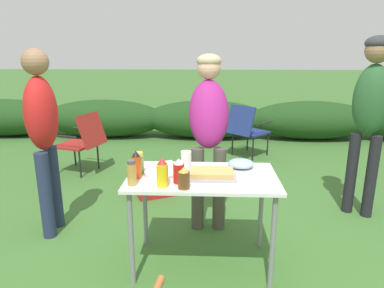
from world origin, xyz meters
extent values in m
plane|color=#3D6B2D|center=(0.00, 0.00, 0.00)|extent=(60.00, 60.00, 0.00)
ellipsoid|color=#1E4219|center=(-4.00, 4.12, 0.36)|extent=(2.40, 0.90, 0.72)
ellipsoid|color=#1E4219|center=(-2.00, 4.12, 0.36)|extent=(2.40, 0.90, 0.72)
ellipsoid|color=#1E4219|center=(0.00, 4.12, 0.36)|extent=(2.40, 0.90, 0.72)
ellipsoid|color=#1E4219|center=(2.00, 4.12, 0.36)|extent=(2.40, 0.90, 0.72)
cube|color=white|center=(0.00, 0.00, 0.73)|extent=(1.10, 0.64, 0.02)
cylinder|color=gray|center=(-0.49, -0.27, 0.36)|extent=(0.04, 0.04, 0.71)
cylinder|color=gray|center=(0.49, -0.27, 0.36)|extent=(0.04, 0.04, 0.71)
cylinder|color=gray|center=(-0.49, 0.27, 0.36)|extent=(0.04, 0.04, 0.71)
cylinder|color=gray|center=(0.49, 0.27, 0.36)|extent=(0.04, 0.04, 0.71)
cube|color=#9E9EA3|center=(0.07, -0.04, 0.75)|extent=(0.35, 0.23, 0.02)
cube|color=tan|center=(0.07, -0.04, 0.78)|extent=(0.31, 0.19, 0.04)
cylinder|color=white|center=(-0.31, 0.00, 0.75)|extent=(0.25, 0.25, 0.03)
ellipsoid|color=#99B2CC|center=(0.30, 0.20, 0.77)|extent=(0.20, 0.20, 0.07)
cylinder|color=white|center=(-0.13, 0.13, 0.81)|extent=(0.08, 0.08, 0.15)
cylinder|color=#CC4214|center=(-0.47, -0.07, 0.82)|extent=(0.07, 0.07, 0.16)
cone|color=black|center=(-0.47, -0.07, 0.92)|extent=(0.06, 0.06, 0.05)
cylinder|color=brown|center=(-0.12, -0.25, 0.80)|extent=(0.08, 0.08, 0.12)
cone|color=gold|center=(-0.12, -0.25, 0.87)|extent=(0.07, 0.07, 0.03)
cylinder|color=yellow|center=(-0.27, -0.22, 0.82)|extent=(0.08, 0.08, 0.16)
cone|color=red|center=(-0.27, -0.22, 0.92)|extent=(0.07, 0.07, 0.04)
cylinder|color=red|center=(-0.16, -0.15, 0.81)|extent=(0.08, 0.08, 0.14)
cone|color=white|center=(-0.16, -0.15, 0.90)|extent=(0.07, 0.07, 0.04)
cylinder|color=#B2893D|center=(-0.48, -0.21, 0.82)|extent=(0.06, 0.06, 0.15)
cylinder|color=#4C4C4C|center=(-0.48, -0.21, 0.90)|extent=(0.06, 0.06, 0.03)
cylinder|color=olive|center=(-0.48, 0.03, 0.81)|extent=(0.08, 0.08, 0.14)
cylinder|color=#D1CC47|center=(-0.48, 0.03, 0.89)|extent=(0.07, 0.07, 0.02)
cylinder|color=#4C473D|center=(-0.05, 0.57, 0.39)|extent=(0.12, 0.12, 0.79)
cylinder|color=#4C473D|center=(0.15, 0.57, 0.39)|extent=(0.12, 0.12, 0.79)
ellipsoid|color=#931E70|center=(0.04, 0.69, 1.08)|extent=(0.38, 0.49, 0.69)
sphere|color=#DBAD89|center=(0.04, 0.81, 1.48)|extent=(0.22, 0.22, 0.22)
ellipsoid|color=tan|center=(0.04, 0.81, 1.54)|extent=(0.23, 0.23, 0.13)
cylinder|color=black|center=(1.51, 0.99, 0.42)|extent=(0.11, 0.11, 0.84)
cylinder|color=black|center=(1.66, 0.89, 0.42)|extent=(0.11, 0.11, 0.84)
ellipsoid|color=#28562D|center=(1.59, 0.94, 1.18)|extent=(0.41, 0.38, 0.68)
sphere|color=#936B4C|center=(1.59, 0.94, 1.64)|extent=(0.23, 0.23, 0.23)
ellipsoid|color=#333338|center=(1.59, 0.94, 1.70)|extent=(0.24, 0.24, 0.14)
cylinder|color=#232D4C|center=(-1.39, 0.35, 0.40)|extent=(0.12, 0.12, 0.79)
cylinder|color=#232D4C|center=(-1.39, 0.55, 0.40)|extent=(0.12, 0.12, 0.79)
ellipsoid|color=red|center=(-1.39, 0.45, 1.11)|extent=(0.27, 0.37, 0.64)
sphere|color=#936B4C|center=(-1.39, 0.45, 1.54)|extent=(0.22, 0.22, 0.22)
cube|color=navy|center=(0.72, 2.96, 0.39)|extent=(0.65, 0.65, 0.03)
cube|color=navy|center=(0.53, 2.75, 0.61)|extent=(0.45, 0.43, 0.44)
cylinder|color=black|center=(0.44, 2.95, 0.19)|extent=(0.02, 0.02, 0.38)
cylinder|color=black|center=(0.73, 2.68, 0.19)|extent=(0.02, 0.02, 0.38)
cylinder|color=black|center=(0.71, 3.24, 0.19)|extent=(0.02, 0.02, 0.38)
cylinder|color=black|center=(1.00, 2.97, 0.19)|extent=(0.02, 0.02, 0.38)
cylinder|color=black|center=(0.55, 3.12, 0.56)|extent=(0.30, 0.32, 0.02)
cylinder|color=black|center=(0.89, 2.80, 0.56)|extent=(0.30, 0.32, 0.02)
cube|color=maroon|center=(-1.77, 2.08, 0.39)|extent=(0.58, 0.58, 0.03)
cube|color=maroon|center=(-1.51, 2.00, 0.61)|extent=(0.29, 0.49, 0.44)
cylinder|color=black|center=(-1.64, 1.83, 0.19)|extent=(0.02, 0.02, 0.38)
cylinder|color=black|center=(-1.52, 2.21, 0.19)|extent=(0.02, 0.02, 0.38)
cylinder|color=black|center=(-2.02, 1.95, 0.19)|extent=(0.02, 0.02, 0.38)
cylinder|color=black|center=(-1.91, 2.33, 0.19)|extent=(0.02, 0.02, 0.38)
cylinder|color=black|center=(-1.84, 1.86, 0.56)|extent=(0.40, 0.15, 0.02)
cylinder|color=black|center=(-1.71, 2.30, 0.56)|extent=(0.40, 0.15, 0.02)
cube|color=#B21E1E|center=(-0.55, 1.35, 0.14)|extent=(0.57, 0.49, 0.28)
cube|color=silver|center=(-0.55, 1.35, 0.31)|extent=(0.57, 0.49, 0.06)
camera|label=1|loc=(0.03, -2.38, 1.63)|focal=32.00mm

